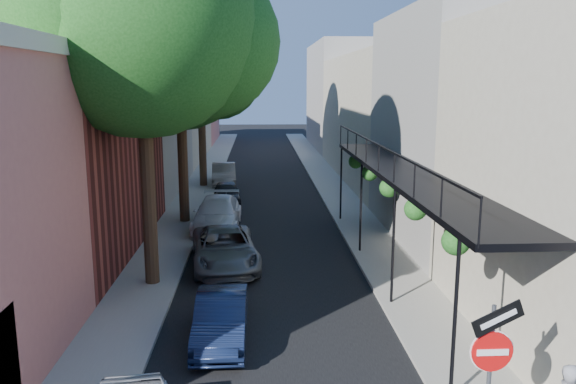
{
  "coord_description": "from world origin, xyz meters",
  "views": [
    {
      "loc": [
        -0.45,
        -6.94,
        6.25
      ],
      "look_at": [
        0.5,
        10.78,
        2.8
      ],
      "focal_mm": 35.0,
      "sensor_mm": 36.0,
      "label": 1
    }
  ],
  "objects": [
    {
      "name": "road_surface",
      "position": [
        0.0,
        30.0,
        0.01
      ],
      "size": [
        6.0,
        64.0,
        0.01
      ],
      "primitive_type": "cube",
      "color": "black",
      "rests_on": "ground"
    },
    {
      "name": "sidewalk_left",
      "position": [
        -4.0,
        30.0,
        0.06
      ],
      "size": [
        2.0,
        64.0,
        0.12
      ],
      "primitive_type": "cube",
      "color": "gray",
      "rests_on": "ground"
    },
    {
      "name": "sidewalk_right",
      "position": [
        4.0,
        30.0,
        0.06
      ],
      "size": [
        2.0,
        64.0,
        0.12
      ],
      "primitive_type": "cube",
      "color": "gray",
      "rests_on": "ground"
    },
    {
      "name": "buildings_left",
      "position": [
        -9.3,
        28.76,
        4.94
      ],
      "size": [
        10.1,
        59.1,
        12.0
      ],
      "color": "#CA7467",
      "rests_on": "ground"
    },
    {
      "name": "buildings_right",
      "position": [
        8.99,
        29.49,
        4.42
      ],
      "size": [
        9.8,
        55.0,
        10.0
      ],
      "color": "#B7AF97",
      "rests_on": "ground"
    },
    {
      "name": "sign_post",
      "position": [
        3.16,
        0.97,
        2.04
      ],
      "size": [
        0.89,
        0.17,
        2.99
      ],
      "color": "#595B60",
      "rests_on": "ground"
    },
    {
      "name": "oak_near",
      "position": [
        -3.37,
        10.26,
        7.88
      ],
      "size": [
        7.48,
        6.8,
        11.42
      ],
      "color": "#372616",
      "rests_on": "ground"
    },
    {
      "name": "oak_mid",
      "position": [
        -3.42,
        18.23,
        7.06
      ],
      "size": [
        6.6,
        6.0,
        10.2
      ],
      "color": "#372616",
      "rests_on": "ground"
    },
    {
      "name": "oak_far",
      "position": [
        -3.35,
        27.27,
        8.26
      ],
      "size": [
        7.7,
        7.0,
        11.9
      ],
      "color": "#372616",
      "rests_on": "ground"
    },
    {
      "name": "parked_car_b",
      "position": [
        -1.4,
        6.03,
        0.58
      ],
      "size": [
        1.23,
        3.53,
        1.16
      ],
      "primitive_type": "imported",
      "rotation": [
        0.0,
        0.0,
        0.0
      ],
      "color": "#121C39",
      "rests_on": "ground"
    },
    {
      "name": "parked_car_c",
      "position": [
        -1.63,
        11.76,
        0.65
      ],
      "size": [
        2.71,
        4.91,
        1.3
      ],
      "primitive_type": "imported",
      "rotation": [
        0.0,
        0.0,
        0.12
      ],
      "color": "#5C6064",
      "rests_on": "ground"
    },
    {
      "name": "parked_car_d",
      "position": [
        -2.24,
        16.78,
        0.69
      ],
      "size": [
        2.06,
        4.81,
        1.38
      ],
      "primitive_type": "imported",
      "rotation": [
        0.0,
        0.0,
        -0.03
      ],
      "color": "white",
      "rests_on": "ground"
    },
    {
      "name": "parked_car_e",
      "position": [
        -2.11,
        22.14,
        0.57
      ],
      "size": [
        1.65,
        3.48,
        1.15
      ],
      "primitive_type": "imported",
      "rotation": [
        0.0,
        0.0,
        0.09
      ],
      "color": "black",
      "rests_on": "ground"
    },
    {
      "name": "parked_car_f",
      "position": [
        -2.6,
        27.72,
        0.67
      ],
      "size": [
        1.67,
        4.16,
        1.34
      ],
      "primitive_type": "imported",
      "rotation": [
        0.0,
        0.0,
        0.06
      ],
      "color": "gray",
      "rests_on": "ground"
    }
  ]
}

